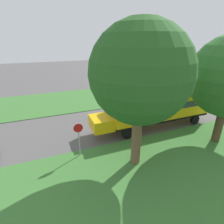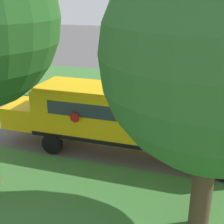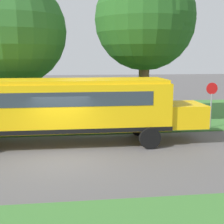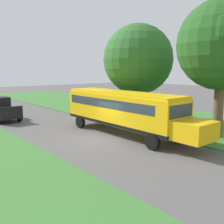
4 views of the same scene
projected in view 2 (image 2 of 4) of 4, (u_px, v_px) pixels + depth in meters
ground_plane at (150, 134)px, 17.17m from camera, size 120.00×120.00×0.00m
grass_far_side at (172, 89)px, 25.18m from camera, size 10.00×80.00×0.07m
school_bus at (139, 116)px, 14.42m from camera, size 2.84×12.42×3.16m
oak_tree_beside_bus at (217, 55)px, 8.32m from camera, size 6.37×6.37×8.86m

